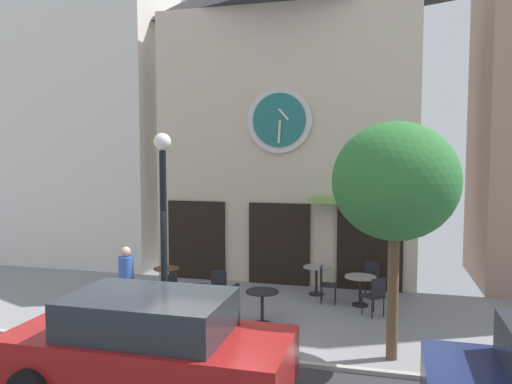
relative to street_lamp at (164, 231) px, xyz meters
The scene contains 18 objects.
ground_plane 2.93m from the street_lamp, 54.89° to the right, with size 29.39×11.76×0.13m.
clock_building 6.14m from the street_lamp, 73.15° to the left, with size 7.45×3.26×9.57m.
neighbor_building_left 9.87m from the street_lamp, 136.66° to the left, with size 6.94×3.27×14.19m.
street_lamp is the anchor object (origin of this frame).
street_tree 4.72m from the street_lamp, ahead, with size 2.20×1.98×4.24m.
cafe_table_center 2.96m from the street_lamp, 113.95° to the left, with size 0.66×0.66×0.73m.
cafe_table_rightmost 1.80m from the street_lamp, 56.78° to the left, with size 0.61×0.61×0.76m.
cafe_table_near_door 2.59m from the street_lamp, 22.99° to the left, with size 0.71×0.71×0.73m.
cafe_table_near_curb 4.61m from the street_lamp, 50.99° to the left, with size 0.69×0.69×0.75m.
cafe_table_leftmost 4.98m from the street_lamp, 34.70° to the left, with size 0.75×0.75×0.72m.
cafe_chair_outer 2.28m from the street_lamp, 67.77° to the left, with size 0.40×0.40×0.90m.
cafe_chair_right_end 1.90m from the street_lamp, 103.65° to the left, with size 0.51×0.51×0.90m.
cafe_chair_near_lamp 2.07m from the street_lamp, 24.52° to the left, with size 0.50×0.50×0.90m.
cafe_chair_under_awning 5.61m from the street_lamp, 40.59° to the left, with size 0.53×0.53×0.90m.
cafe_chair_by_entrance 4.36m from the street_lamp, 41.78° to the left, with size 0.42×0.42×0.90m.
cafe_chair_left_end 4.93m from the street_lamp, 24.54° to the left, with size 0.56×0.56×0.90m.
pedestrian_blue 1.59m from the street_lamp, 168.50° to the left, with size 0.44×0.44×1.67m.
parked_car_red 3.13m from the street_lamp, 69.59° to the right, with size 4.31×2.03×1.55m.
Camera 1 is at (3.21, -8.21, 3.66)m, focal length 34.69 mm.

